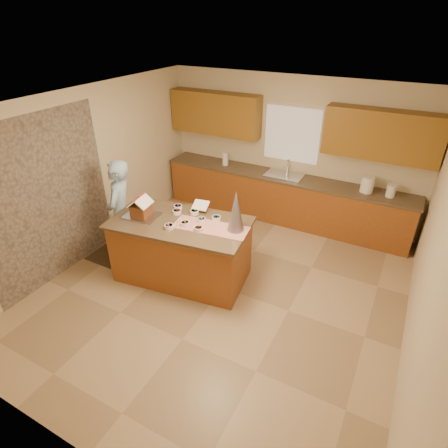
{
  "coord_description": "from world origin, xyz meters",
  "views": [
    {
      "loc": [
        2.03,
        -3.82,
        3.66
      ],
      "look_at": [
        -0.1,
        0.2,
        1.0
      ],
      "focal_mm": 29.5,
      "sensor_mm": 36.0,
      "label": 1
    }
  ],
  "objects_px": {
    "tinsel_tree": "(236,211)",
    "boy": "(121,212)",
    "island_base": "(182,251)",
    "gingerbread_house": "(141,208)"
  },
  "relations": [
    {
      "from": "island_base",
      "to": "boy",
      "type": "distance_m",
      "value": 1.17
    },
    {
      "from": "tinsel_tree",
      "to": "boy",
      "type": "height_order",
      "value": "boy"
    },
    {
      "from": "boy",
      "to": "tinsel_tree",
      "type": "bearing_deg",
      "value": 72.67
    },
    {
      "from": "tinsel_tree",
      "to": "island_base",
      "type": "bearing_deg",
      "value": -168.32
    },
    {
      "from": "island_base",
      "to": "gingerbread_house",
      "type": "height_order",
      "value": "gingerbread_house"
    },
    {
      "from": "island_base",
      "to": "tinsel_tree",
      "type": "distance_m",
      "value": 1.17
    },
    {
      "from": "tinsel_tree",
      "to": "boy",
      "type": "bearing_deg",
      "value": -174.08
    },
    {
      "from": "tinsel_tree",
      "to": "boy",
      "type": "distance_m",
      "value": 1.98
    },
    {
      "from": "boy",
      "to": "gingerbread_house",
      "type": "distance_m",
      "value": 0.59
    },
    {
      "from": "tinsel_tree",
      "to": "boy",
      "type": "xyz_separation_m",
      "value": [
        -1.93,
        -0.2,
        -0.41
      ]
    }
  ]
}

